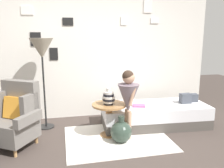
# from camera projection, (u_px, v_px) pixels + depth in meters

# --- Properties ---
(ground_plane) EXTENTS (12.00, 12.00, 0.00)m
(ground_plane) POSITION_uv_depth(u_px,v_px,m) (116.00, 162.00, 3.02)
(ground_plane) COLOR #423833
(gallery_wall) EXTENTS (4.80, 0.12, 2.60)m
(gallery_wall) POSITION_uv_depth(u_px,v_px,m) (94.00, 52.00, 4.62)
(gallery_wall) COLOR silver
(gallery_wall) RESTS_ON ground
(rug) EXTENTS (1.64, 1.29, 0.01)m
(rug) POSITION_uv_depth(u_px,v_px,m) (117.00, 138.00, 3.72)
(rug) COLOR silver
(rug) RESTS_ON ground
(armchair) EXTENTS (0.90, 0.85, 0.97)m
(armchair) POSITION_uv_depth(u_px,v_px,m) (15.00, 117.00, 3.42)
(armchair) COLOR tan
(armchair) RESTS_ON ground
(daybed) EXTENTS (1.94, 0.91, 0.40)m
(daybed) POSITION_uv_depth(u_px,v_px,m) (154.00, 115.00, 4.25)
(daybed) COLOR #4C4742
(daybed) RESTS_ON ground
(pillow_head) EXTENTS (0.20, 0.14, 0.15)m
(pillow_head) POSITION_uv_depth(u_px,v_px,m) (192.00, 98.00, 4.39)
(pillow_head) COLOR #474C56
(pillow_head) RESTS_ON daybed
(pillow_mid) EXTENTS (0.20, 0.12, 0.18)m
(pillow_mid) POSITION_uv_depth(u_px,v_px,m) (185.00, 98.00, 4.27)
(pillow_mid) COLOR #474C56
(pillow_mid) RESTS_ON daybed
(side_table) EXTENTS (0.56, 0.56, 0.54)m
(side_table) POSITION_uv_depth(u_px,v_px,m) (109.00, 113.00, 3.77)
(side_table) COLOR #9E7042
(side_table) RESTS_ON ground
(vase_striped) EXTENTS (0.20, 0.20, 0.27)m
(vase_striped) POSITION_uv_depth(u_px,v_px,m) (109.00, 98.00, 3.68)
(vase_striped) COLOR black
(vase_striped) RESTS_ON side_table
(floor_lamp) EXTENTS (0.40, 0.40, 1.59)m
(floor_lamp) POSITION_uv_depth(u_px,v_px,m) (42.00, 52.00, 3.91)
(floor_lamp) COLOR black
(floor_lamp) RESTS_ON ground
(person_child) EXTENTS (0.34, 0.34, 1.11)m
(person_child) POSITION_uv_depth(u_px,v_px,m) (128.00, 96.00, 3.61)
(person_child) COLOR tan
(person_child) RESTS_ON ground
(book_on_daybed) EXTENTS (0.26, 0.21, 0.03)m
(book_on_daybed) POSITION_uv_depth(u_px,v_px,m) (139.00, 106.00, 4.08)
(book_on_daybed) COLOR #AD5E97
(book_on_daybed) RESTS_ON daybed
(demijohn_near) EXTENTS (0.34, 0.34, 0.42)m
(demijohn_near) POSITION_uv_depth(u_px,v_px,m) (121.00, 132.00, 3.57)
(demijohn_near) COLOR #2D3D33
(demijohn_near) RESTS_ON ground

